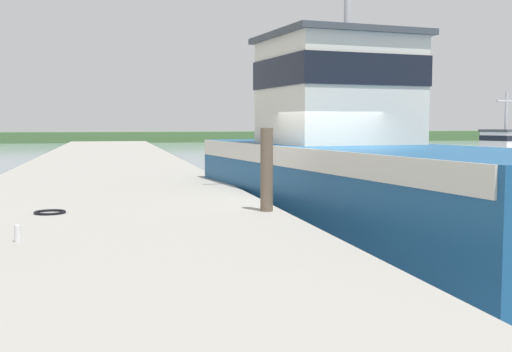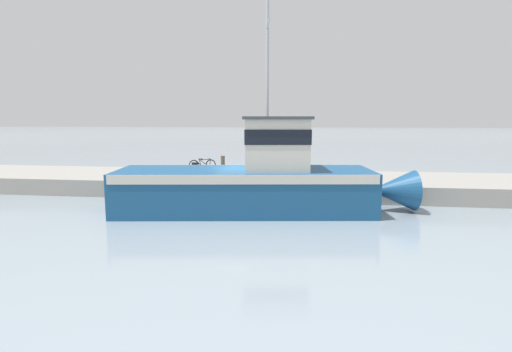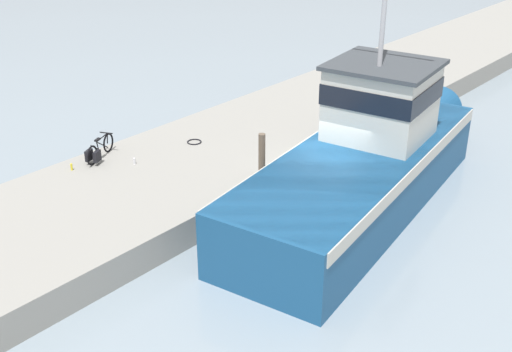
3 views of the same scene
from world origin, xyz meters
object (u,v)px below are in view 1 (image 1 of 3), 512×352
object	(u,v)px
mooring_post	(267,170)
water_bottle_on_curb	(18,233)
fishing_boat_main	(354,166)
boat_orange_near	(507,156)

from	to	relation	value
mooring_post	water_bottle_on_curb	size ratio (longest dim) A/B	6.63
fishing_boat_main	boat_orange_near	world-z (taller)	fishing_boat_main
fishing_boat_main	boat_orange_near	bearing A→B (deg)	39.81
boat_orange_near	water_bottle_on_curb	world-z (taller)	boat_orange_near
boat_orange_near	fishing_boat_main	bearing A→B (deg)	-156.23
water_bottle_on_curb	boat_orange_near	bearing A→B (deg)	44.40
mooring_post	water_bottle_on_curb	xyz separation A→B (m)	(-3.52, -1.94, -0.57)
fishing_boat_main	mooring_post	size ratio (longest dim) A/B	9.82
fishing_boat_main	water_bottle_on_curb	world-z (taller)	fishing_boat_main
fishing_boat_main	boat_orange_near	distance (m)	20.37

